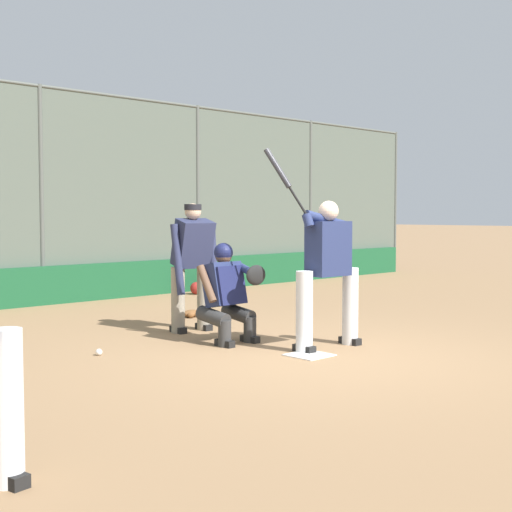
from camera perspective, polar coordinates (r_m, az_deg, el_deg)
ground_plane at (r=7.94m, az=4.28°, el=-7.94°), size 160.00×160.00×0.00m
home_plate_marker at (r=7.94m, az=4.28°, el=-7.90°), size 0.43×0.43×0.01m
backstop_fence at (r=12.77m, az=-16.81°, el=5.09°), size 20.70×0.08×3.76m
padding_wall at (r=12.73m, az=-16.48°, el=-2.28°), size 20.21×0.18×0.66m
bleachers_beyond at (r=16.53m, az=-13.29°, el=-0.06°), size 14.44×3.05×1.80m
batter_at_plate at (r=8.26m, az=5.73°, el=-0.96°), size 1.06×0.68×2.31m
catcher_behind_plate at (r=8.61m, az=-2.26°, el=-2.83°), size 0.64×0.74×1.21m
umpire_home at (r=9.41m, az=-5.10°, el=-0.57°), size 0.69×0.47×1.70m
fielding_glove_on_dirt at (r=10.82m, az=-5.18°, el=-4.61°), size 0.31×0.23×0.11m
baseball_loose at (r=8.10m, az=-12.45°, el=-7.52°), size 0.07×0.07×0.07m
equipment_bag_dugout_side at (r=14.17m, az=-3.10°, el=-2.43°), size 1.32×0.24×0.24m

